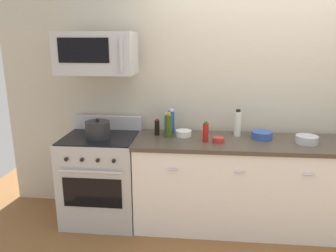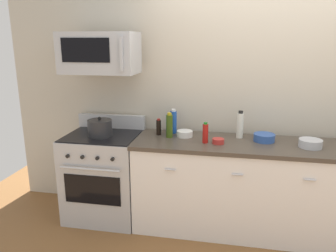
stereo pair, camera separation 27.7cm
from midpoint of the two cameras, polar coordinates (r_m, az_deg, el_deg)
name	(u,v)px [view 1 (the left image)]	position (r m, az deg, el deg)	size (l,w,h in m)	color
ground_plane	(262,226)	(3.64, 13.93, -16.62)	(6.85, 6.85, 0.00)	brown
back_wall	(264,91)	(3.56, 14.36, 5.93)	(5.71, 0.10, 2.70)	beige
counter_unit	(265,185)	(3.43, 14.41, -10.03)	(2.62, 0.66, 0.92)	white
range_oven	(102,177)	(3.57, -13.69, -8.78)	(0.76, 0.69, 1.07)	#B7BABF
microwave	(97,53)	(3.33, -14.80, 12.24)	(0.74, 0.44, 0.40)	#B7BABF
bottle_soda_blue	(171,122)	(3.42, -1.75, 0.74)	(0.07, 0.07, 0.26)	#1E4CA5
bottle_olive_oil	(169,126)	(3.26, -2.33, 0.03)	(0.07, 0.07, 0.25)	#385114
bottle_dish_soap	(167,124)	(3.35, -2.46, 0.24)	(0.06, 0.06, 0.23)	teal
bottle_soy_sauce_dark	(157,127)	(3.35, -4.29, -0.28)	(0.05, 0.05, 0.17)	black
bottle_hot_sauce_red	(206,132)	(3.13, 4.10, -1.13)	(0.05, 0.05, 0.20)	#B21914
bottle_vinegar_white	(238,123)	(3.35, 9.81, 0.42)	(0.07, 0.07, 0.28)	silver
bowl_steel_prep	(307,139)	(3.31, 20.96, -2.22)	(0.21, 0.21, 0.07)	#B2B5BA
bowl_blue_mixing	(262,135)	(3.33, 13.83, -1.54)	(0.20, 0.20, 0.07)	#2D519E
bowl_white_ceramic	(184,133)	(3.32, 0.36, -1.27)	(0.16, 0.16, 0.06)	white
bowl_red_small	(218,140)	(3.15, 6.33, -2.42)	(0.11, 0.11, 0.05)	#B72D28
stockpot	(98,130)	(3.35, -14.54, -0.66)	(0.25, 0.25, 0.20)	#262628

